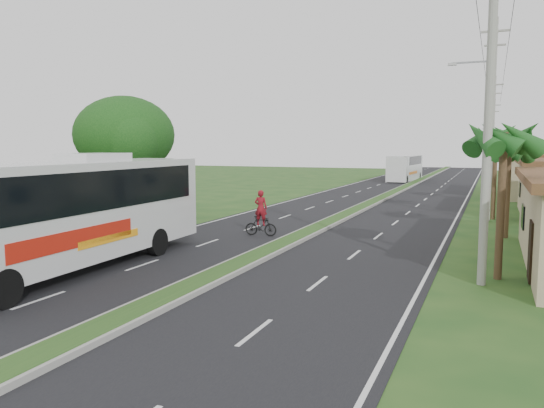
% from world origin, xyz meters
% --- Properties ---
extents(ground, '(180.00, 180.00, 0.00)m').
position_xyz_m(ground, '(0.00, 0.00, 0.00)').
color(ground, '#1F481A').
rests_on(ground, ground).
extents(road_asphalt, '(14.00, 160.00, 0.02)m').
position_xyz_m(road_asphalt, '(0.00, 20.00, 0.01)').
color(road_asphalt, black).
rests_on(road_asphalt, ground).
extents(median_strip, '(1.20, 160.00, 0.18)m').
position_xyz_m(median_strip, '(0.00, 20.00, 0.10)').
color(median_strip, gray).
rests_on(median_strip, ground).
extents(lane_edge_left, '(0.12, 160.00, 0.01)m').
position_xyz_m(lane_edge_left, '(-6.70, 20.00, 0.00)').
color(lane_edge_left, silver).
rests_on(lane_edge_left, ground).
extents(lane_edge_right, '(0.12, 160.00, 0.01)m').
position_xyz_m(lane_edge_right, '(6.70, 20.00, 0.00)').
color(lane_edge_right, silver).
rests_on(lane_edge_right, ground).
extents(palm_verge_a, '(2.40, 2.40, 5.45)m').
position_xyz_m(palm_verge_a, '(9.00, 3.00, 4.74)').
color(palm_verge_a, '#473321').
rests_on(palm_verge_a, ground).
extents(palm_verge_b, '(2.40, 2.40, 5.05)m').
position_xyz_m(palm_verge_b, '(9.40, 12.00, 4.36)').
color(palm_verge_b, '#473321').
rests_on(palm_verge_b, ground).
extents(palm_verge_c, '(2.40, 2.40, 5.85)m').
position_xyz_m(palm_verge_c, '(8.80, 19.00, 5.12)').
color(palm_verge_c, '#473321').
rests_on(palm_verge_c, ground).
extents(palm_verge_d, '(2.40, 2.40, 5.25)m').
position_xyz_m(palm_verge_d, '(9.30, 28.00, 4.55)').
color(palm_verge_d, '#473321').
rests_on(palm_verge_d, ground).
extents(shade_tree, '(6.30, 6.00, 7.54)m').
position_xyz_m(shade_tree, '(-12.11, 10.02, 5.03)').
color(shade_tree, '#473321').
rests_on(shade_tree, ground).
extents(utility_pole_a, '(1.60, 0.28, 11.00)m').
position_xyz_m(utility_pole_a, '(8.50, 2.00, 5.67)').
color(utility_pole_a, gray).
rests_on(utility_pole_a, ground).
extents(utility_pole_b, '(3.20, 0.28, 12.00)m').
position_xyz_m(utility_pole_b, '(8.47, 18.00, 6.26)').
color(utility_pole_b, gray).
rests_on(utility_pole_b, ground).
extents(utility_pole_c, '(1.60, 0.28, 11.00)m').
position_xyz_m(utility_pole_c, '(8.50, 38.00, 5.67)').
color(utility_pole_c, gray).
rests_on(utility_pole_c, ground).
extents(utility_pole_d, '(1.60, 0.28, 10.50)m').
position_xyz_m(utility_pole_d, '(8.50, 58.00, 5.42)').
color(utility_pole_d, gray).
rests_on(utility_pole_d, ground).
extents(coach_bus_main, '(3.17, 13.30, 4.27)m').
position_xyz_m(coach_bus_main, '(-5.17, -1.74, 2.35)').
color(coach_bus_main, silver).
rests_on(coach_bus_main, ground).
extents(coach_bus_far, '(2.96, 11.39, 3.29)m').
position_xyz_m(coach_bus_far, '(-1.84, 53.89, 1.87)').
color(coach_bus_far, white).
rests_on(coach_bus_far, ground).
extents(motorcyclist, '(1.69, 0.60, 2.34)m').
position_xyz_m(motorcyclist, '(-2.00, 7.79, 0.87)').
color(motorcyclist, black).
rests_on(motorcyclist, ground).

